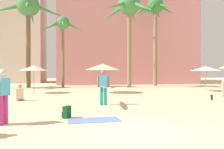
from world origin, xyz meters
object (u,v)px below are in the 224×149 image
backpack (67,112)px  palm_tree_right (63,28)px  cafe_umbrella_1 (206,69)px  palm_tree_far_left (155,14)px  cafe_umbrella_0 (103,67)px  palm_tree_left (130,9)px  cafe_umbrella_2 (34,68)px  palm_tree_center (28,10)px  person_far_right (3,94)px  person_near_right (104,86)px  person_far_left (20,95)px  beach_towel (94,120)px

backpack → palm_tree_right: bearing=-58.7°
palm_tree_right → cafe_umbrella_1: palm_tree_right is taller
palm_tree_far_left → cafe_umbrella_1: palm_tree_far_left is taller
cafe_umbrella_0 → palm_tree_far_left: bearing=48.8°
palm_tree_left → backpack: 18.96m
palm_tree_right → cafe_umbrella_0: size_ratio=2.74×
palm_tree_left → cafe_umbrella_2: bearing=-148.5°
palm_tree_far_left → palm_tree_center: (-14.47, -0.92, -0.50)m
palm_tree_left → palm_tree_far_left: bearing=33.3°
cafe_umbrella_1 → person_far_right: (-13.28, -10.21, -1.00)m
palm_tree_far_left → cafe_umbrella_0: 13.37m
palm_tree_right → cafe_umbrella_2: (-2.00, -6.77, -4.39)m
palm_tree_left → person_near_right: size_ratio=3.45×
cafe_umbrella_0 → person_far_left: 6.91m
palm_tree_left → backpack: (-6.45, -15.85, -8.16)m
cafe_umbrella_2 → backpack: cafe_umbrella_2 is taller
cafe_umbrella_0 → cafe_umbrella_2: size_ratio=1.29×
palm_tree_far_left → cafe_umbrella_2: size_ratio=4.97×
cafe_umbrella_2 → beach_towel: (3.49, -10.84, -1.93)m
cafe_umbrella_0 → cafe_umbrella_2: 5.30m
cafe_umbrella_0 → person_far_left: size_ratio=2.92×
palm_tree_right → cafe_umbrella_2: size_ratio=3.55×
palm_tree_center → person_far_left: size_ratio=10.36×
palm_tree_left → person_far_left: palm_tree_left is taller
person_near_right → person_far_left: bearing=63.8°
palm_tree_center → cafe_umbrella_2: 9.61m
person_near_right → cafe_umbrella_1: bearing=-49.4°
cafe_umbrella_0 → cafe_umbrella_1: cafe_umbrella_0 is taller
palm_tree_center → person_far_right: 19.68m
backpack → palm_tree_far_left: bearing=-90.0°
cafe_umbrella_0 → palm_tree_right: bearing=113.7°
palm_tree_far_left → backpack: size_ratio=25.41×
palm_tree_far_left → cafe_umbrella_1: (1.07, -8.87, -6.74)m
palm_tree_far_left → palm_tree_center: size_ratio=1.08×
backpack → person_far_left: person_far_left is taller
palm_tree_far_left → palm_tree_right: bearing=-173.2°
cafe_umbrella_1 → cafe_umbrella_0: bearing=179.1°
beach_towel → person_near_right: (0.83, 3.37, 0.92)m
person_far_left → person_near_right: bearing=-135.2°
person_far_left → person_far_right: bearing=174.0°
palm_tree_center → person_near_right: (5.88, -14.62, -7.24)m
cafe_umbrella_1 → person_far_right: size_ratio=1.54×
palm_tree_center → person_far_left: palm_tree_center is taller
person_near_right → beach_towel: bearing=172.2°
cafe_umbrella_1 → palm_tree_left: bearing=127.9°
cafe_umbrella_0 → person_far_right: (-4.56, -10.34, -1.11)m
cafe_umbrella_1 → cafe_umbrella_2: size_ratio=1.21×
palm_tree_far_left → person_far_left: bearing=-135.5°
palm_tree_far_left → person_near_right: palm_tree_far_left is taller
palm_tree_right → cafe_umbrella_0: (3.26, -7.44, -4.29)m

